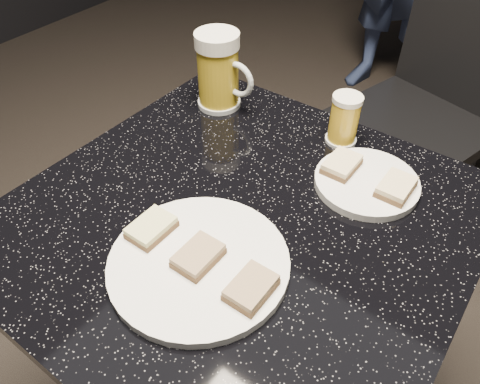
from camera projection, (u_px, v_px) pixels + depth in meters
name	position (u px, v px, depth m)	size (l,w,h in m)	color
plate_large	(199.00, 263.00, 0.68)	(0.26, 0.26, 0.01)	white
plate_small	(366.00, 182.00, 0.80)	(0.18, 0.18, 0.01)	white
table	(240.00, 300.00, 0.92)	(0.70, 0.70, 0.75)	black
beer_mug	(219.00, 71.00, 0.94)	(0.13, 0.09, 0.16)	silver
beer_tumbler	(344.00, 119.00, 0.87)	(0.06, 0.06, 0.10)	silver
chair	(430.00, 104.00, 1.46)	(0.52, 0.52, 0.88)	black
canapes_on_plate_large	(198.00, 256.00, 0.66)	(0.23, 0.07, 0.02)	#4C3521
canapes_on_plate_small	(368.00, 175.00, 0.79)	(0.15, 0.07, 0.02)	#4C3521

